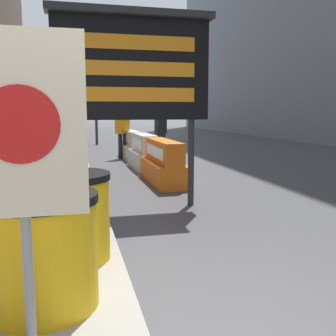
{
  "coord_description": "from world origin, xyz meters",
  "views": [
    {
      "loc": [
        -0.44,
        -2.33,
        1.51
      ],
      "look_at": [
        1.74,
        6.48,
        0.2
      ],
      "focal_mm": 42.0,
      "sensor_mm": 36.0,
      "label": 1
    }
  ],
  "objects_px": {
    "message_board": "(132,68)",
    "traffic_cone_mid": "(125,147)",
    "warning_sign": "(21,142)",
    "traffic_light_near_curb": "(95,75)",
    "jersey_barrier_cream": "(132,146)",
    "pedestrian_worker": "(122,128)",
    "barrel_drum_middle": "(68,216)",
    "jersey_barrier_orange_near": "(164,164)",
    "barrel_drum_foreground": "(42,251)",
    "pedestrian_passerby": "(161,127)",
    "traffic_cone_near": "(149,149)",
    "jersey_barrier_white": "(145,154)"
  },
  "relations": [
    {
      "from": "barrel_drum_middle",
      "to": "traffic_cone_near",
      "type": "xyz_separation_m",
      "value": [
        2.55,
        9.04,
        -0.27
      ]
    },
    {
      "from": "warning_sign",
      "to": "message_board",
      "type": "height_order",
      "value": "message_board"
    },
    {
      "from": "warning_sign",
      "to": "pedestrian_passerby",
      "type": "height_order",
      "value": "warning_sign"
    },
    {
      "from": "traffic_light_near_curb",
      "to": "warning_sign",
      "type": "bearing_deg",
      "value": -95.01
    },
    {
      "from": "barrel_drum_foreground",
      "to": "pedestrian_worker",
      "type": "distance_m",
      "value": 9.94
    },
    {
      "from": "warning_sign",
      "to": "pedestrian_passerby",
      "type": "xyz_separation_m",
      "value": [
        2.9,
        9.47,
        -0.33
      ]
    },
    {
      "from": "message_board",
      "to": "jersey_barrier_orange_near",
      "type": "height_order",
      "value": "message_board"
    },
    {
      "from": "barrel_drum_foreground",
      "to": "jersey_barrier_orange_near",
      "type": "distance_m",
      "value": 5.67
    },
    {
      "from": "jersey_barrier_cream",
      "to": "pedestrian_worker",
      "type": "height_order",
      "value": "pedestrian_worker"
    },
    {
      "from": "barrel_drum_middle",
      "to": "jersey_barrier_white",
      "type": "xyz_separation_m",
      "value": [
        1.95,
        6.54,
        -0.14
      ]
    },
    {
      "from": "message_board",
      "to": "traffic_light_near_curb",
      "type": "height_order",
      "value": "traffic_light_near_curb"
    },
    {
      "from": "barrel_drum_foreground",
      "to": "jersey_barrier_cream",
      "type": "bearing_deg",
      "value": 77.79
    },
    {
      "from": "jersey_barrier_cream",
      "to": "traffic_light_near_curb",
      "type": "xyz_separation_m",
      "value": [
        -0.75,
        5.5,
        2.71
      ]
    },
    {
      "from": "warning_sign",
      "to": "pedestrian_passerby",
      "type": "relative_size",
      "value": 1.04
    },
    {
      "from": "barrel_drum_foreground",
      "to": "traffic_cone_mid",
      "type": "relative_size",
      "value": 1.22
    },
    {
      "from": "jersey_barrier_white",
      "to": "pedestrian_passerby",
      "type": "xyz_separation_m",
      "value": [
        0.76,
        1.44,
        0.63
      ]
    },
    {
      "from": "barrel_drum_foreground",
      "to": "pedestrian_passerby",
      "type": "distance_m",
      "value": 9.34
    },
    {
      "from": "jersey_barrier_orange_near",
      "to": "jersey_barrier_white",
      "type": "distance_m",
      "value": 2.18
    },
    {
      "from": "message_board",
      "to": "traffic_cone_mid",
      "type": "height_order",
      "value": "message_board"
    },
    {
      "from": "warning_sign",
      "to": "traffic_cone_near",
      "type": "relative_size",
      "value": 3.28
    },
    {
      "from": "traffic_cone_mid",
      "to": "warning_sign",
      "type": "bearing_deg",
      "value": -100.38
    },
    {
      "from": "warning_sign",
      "to": "jersey_barrier_white",
      "type": "height_order",
      "value": "warning_sign"
    },
    {
      "from": "barrel_drum_middle",
      "to": "jersey_barrier_orange_near",
      "type": "distance_m",
      "value": 4.78
    },
    {
      "from": "jersey_barrier_cream",
      "to": "pedestrian_passerby",
      "type": "height_order",
      "value": "pedestrian_passerby"
    },
    {
      "from": "warning_sign",
      "to": "pedestrian_passerby",
      "type": "bearing_deg",
      "value": 72.95
    },
    {
      "from": "message_board",
      "to": "traffic_cone_mid",
      "type": "bearing_deg",
      "value": 83.4
    },
    {
      "from": "warning_sign",
      "to": "jersey_barrier_cream",
      "type": "distance_m",
      "value": 10.64
    },
    {
      "from": "warning_sign",
      "to": "traffic_cone_near",
      "type": "height_order",
      "value": "warning_sign"
    },
    {
      "from": "traffic_cone_near",
      "to": "barrel_drum_foreground",
      "type": "bearing_deg",
      "value": -105.32
    },
    {
      "from": "jersey_barrier_orange_near",
      "to": "traffic_cone_mid",
      "type": "relative_size",
      "value": 3.01
    },
    {
      "from": "barrel_drum_middle",
      "to": "pedestrian_worker",
      "type": "distance_m",
      "value": 9.03
    },
    {
      "from": "jersey_barrier_cream",
      "to": "traffic_cone_near",
      "type": "height_order",
      "value": "jersey_barrier_cream"
    },
    {
      "from": "traffic_cone_near",
      "to": "traffic_light_near_curb",
      "type": "relative_size",
      "value": 0.13
    },
    {
      "from": "warning_sign",
      "to": "pedestrian_worker",
      "type": "relative_size",
      "value": 1.08
    },
    {
      "from": "jersey_barrier_cream",
      "to": "traffic_cone_mid",
      "type": "height_order",
      "value": "jersey_barrier_cream"
    },
    {
      "from": "traffic_cone_near",
      "to": "traffic_light_near_curb",
      "type": "height_order",
      "value": "traffic_light_near_curb"
    },
    {
      "from": "barrel_drum_middle",
      "to": "jersey_barrier_orange_near",
      "type": "xyz_separation_m",
      "value": [
        1.95,
        4.36,
        -0.14
      ]
    },
    {
      "from": "traffic_cone_near",
      "to": "pedestrian_worker",
      "type": "distance_m",
      "value": 1.16
    },
    {
      "from": "barrel_drum_middle",
      "to": "jersey_barrier_cream",
      "type": "xyz_separation_m",
      "value": [
        1.95,
        8.89,
        -0.15
      ]
    },
    {
      "from": "message_board",
      "to": "traffic_cone_mid",
      "type": "xyz_separation_m",
      "value": [
        0.83,
        7.21,
        -1.83
      ]
    },
    {
      "from": "barrel_drum_foreground",
      "to": "message_board",
      "type": "bearing_deg",
      "value": 70.16
    },
    {
      "from": "pedestrian_worker",
      "to": "barrel_drum_foreground",
      "type": "bearing_deg",
      "value": -146.74
    },
    {
      "from": "warning_sign",
      "to": "jersey_barrier_orange_near",
      "type": "height_order",
      "value": "warning_sign"
    },
    {
      "from": "jersey_barrier_cream",
      "to": "pedestrian_worker",
      "type": "xyz_separation_m",
      "value": [
        -0.29,
        -0.03,
        0.6
      ]
    },
    {
      "from": "jersey_barrier_orange_near",
      "to": "pedestrian_worker",
      "type": "height_order",
      "value": "pedestrian_worker"
    },
    {
      "from": "message_board",
      "to": "jersey_barrier_white",
      "type": "distance_m",
      "value": 4.7
    },
    {
      "from": "pedestrian_worker",
      "to": "jersey_barrier_orange_near",
      "type": "bearing_deg",
      "value": -132.43
    },
    {
      "from": "message_board",
      "to": "pedestrian_passerby",
      "type": "bearing_deg",
      "value": 73.13
    },
    {
      "from": "barrel_drum_middle",
      "to": "pedestrian_passerby",
      "type": "relative_size",
      "value": 0.47
    },
    {
      "from": "barrel_drum_foreground",
      "to": "pedestrian_passerby",
      "type": "relative_size",
      "value": 0.47
    }
  ]
}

